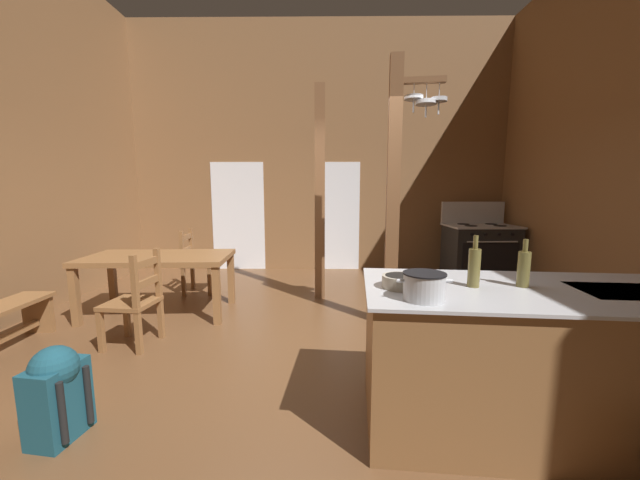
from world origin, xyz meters
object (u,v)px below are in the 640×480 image
stove_range (479,251)px  bottle_short_on_counter (524,268)px  dining_table (159,262)px  ladderback_chair_by_post (197,263)px  mixing_bowl_on_counter (400,281)px  stockpot_on_counter (424,286)px  backpack (56,390)px  ladderback_chair_near_window (136,301)px  kitchen_island (535,360)px  bottle_tall_on_counter (474,267)px

stove_range → bottle_short_on_counter: 4.23m
stove_range → dining_table: bearing=-158.6°
ladderback_chair_by_post → mixing_bowl_on_counter: (2.38, -3.04, 0.52)m
stockpot_on_counter → bottle_short_on_counter: size_ratio=1.02×
ladderback_chair_by_post → backpack: bearing=-85.3°
backpack → stockpot_on_counter: (2.20, -0.11, 0.70)m
ladderback_chair_near_window → kitchen_island: bearing=-20.7°
stove_range → backpack: stove_range is taller
stove_range → ladderback_chair_near_window: (-4.57, -2.77, -0.03)m
dining_table → ladderback_chair_by_post: (0.12, 0.94, -0.20)m
bottle_short_on_counter → dining_table: bearing=147.8°
ladderback_chair_near_window → backpack: size_ratio=1.59×
stove_range → backpack: (-4.36, -4.10, -0.17)m
bottle_short_on_counter → mixing_bowl_on_counter: bearing=-177.7°
stove_range → dining_table: size_ratio=0.76×
backpack → mixing_bowl_on_counter: size_ratio=2.69×
kitchen_island → dining_table: size_ratio=1.28×
kitchen_island → mixing_bowl_on_counter: mixing_bowl_on_counter is taller
mixing_bowl_on_counter → bottle_tall_on_counter: bearing=3.2°
stockpot_on_counter → bottle_tall_on_counter: bottle_tall_on_counter is taller
mixing_bowl_on_counter → backpack: bearing=-176.3°
stove_range → stockpot_on_counter: stove_range is taller
stove_range → dining_table: (-4.75, -1.86, 0.17)m
bottle_short_on_counter → stove_range: bearing=69.5°
ladderback_chair_by_post → bottle_tall_on_counter: bottle_tall_on_counter is taller
backpack → mixing_bowl_on_counter: bearing=3.7°
stove_range → bottle_short_on_counter: stove_range is taller
stove_range → ladderback_chair_by_post: bearing=-168.8°
stockpot_on_counter → mixing_bowl_on_counter: 0.26m
stockpot_on_counter → bottle_short_on_counter: bearing=21.7°
kitchen_island → bottle_tall_on_counter: bearing=174.1°
bottle_tall_on_counter → bottle_short_on_counter: bearing=0.8°
dining_table → bottle_short_on_counter: size_ratio=5.79×
dining_table → mixing_bowl_on_counter: (2.50, -2.10, 0.32)m
ladderback_chair_near_window → stove_range: bearing=31.2°
ladderback_chair_by_post → stockpot_on_counter: stockpot_on_counter is taller
ladderback_chair_by_post → bottle_short_on_counter: 4.41m
dining_table → stockpot_on_counter: bearing=-42.2°
ladderback_chair_by_post → bottle_tall_on_counter: 4.19m
bottle_tall_on_counter → backpack: bearing=-176.3°
stove_range → stockpot_on_counter: bearing=-117.2°
backpack → bottle_short_on_counter: size_ratio=1.98×
dining_table → mixing_bowl_on_counter: size_ratio=7.87×
kitchen_island → stove_range: 4.21m
stove_range → mixing_bowl_on_counter: size_ratio=5.96×
mixing_bowl_on_counter → bottle_tall_on_counter: 0.48m
stove_range → bottle_tall_on_counter: (-1.78, -3.93, 0.58)m
ladderback_chair_near_window → mixing_bowl_on_counter: size_ratio=4.29×
kitchen_island → ladderback_chair_by_post: 4.46m
mixing_bowl_on_counter → stove_range: bearing=60.4°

